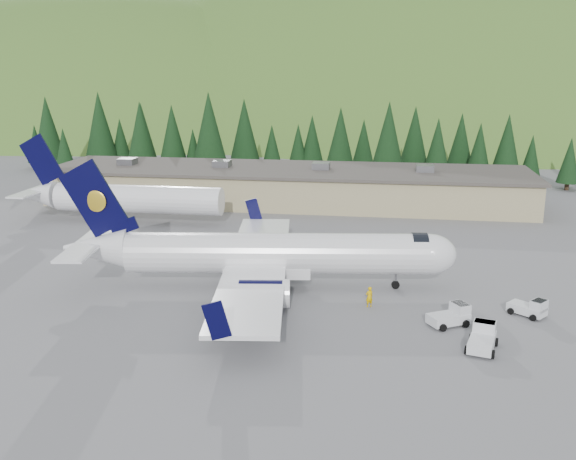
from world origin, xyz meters
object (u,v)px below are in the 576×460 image
(second_airliner, at_px, (117,197))
(baggage_tug_b, at_px, (530,308))
(terminal_building, at_px, (287,185))
(baggage_tug_c, at_px, (483,338))
(airliner, at_px, (266,255))
(baggage_tug_a, at_px, (452,316))
(ramp_worker, at_px, (369,297))

(second_airliner, bearing_deg, baggage_tug_b, -28.91)
(terminal_building, bearing_deg, baggage_tug_c, -65.80)
(airliner, relative_size, baggage_tug_b, 11.26)
(baggage_tug_c, xyz_separation_m, terminal_building, (-21.86, 48.65, 1.82))
(baggage_tug_b, bearing_deg, baggage_tug_c, -85.46)
(baggage_tug_a, distance_m, ramp_worker, 7.20)
(airliner, bearing_deg, second_airliner, 129.63)
(airliner, distance_m, ramp_worker, 10.37)
(baggage_tug_b, xyz_separation_m, ramp_worker, (-13.10, 0.11, 0.20))
(baggage_tug_a, distance_m, baggage_tug_c, 4.51)
(baggage_tug_b, relative_size, ramp_worker, 1.78)
(second_airliner, height_order, baggage_tug_b, second_airliner)
(terminal_building, bearing_deg, second_airliner, -141.22)
(second_airliner, relative_size, baggage_tug_b, 8.59)
(airliner, xyz_separation_m, terminal_building, (-3.97, 38.14, -0.56))
(airliner, bearing_deg, baggage_tug_b, -16.43)
(baggage_tug_a, distance_m, baggage_tug_b, 7.13)
(second_airliner, height_order, baggage_tug_a, second_airliner)
(baggage_tug_c, height_order, ramp_worker, ramp_worker)
(airliner, height_order, ramp_worker, airliner)
(second_airliner, bearing_deg, ramp_worker, -37.44)
(ramp_worker, bearing_deg, baggage_tug_b, 148.58)
(baggage_tug_c, bearing_deg, terminal_building, 38.86)
(baggage_tug_b, bearing_deg, second_airliner, -170.28)
(baggage_tug_a, relative_size, baggage_tug_c, 0.97)
(baggage_tug_a, bearing_deg, baggage_tug_b, -7.04)
(airliner, relative_size, second_airliner, 1.31)
(baggage_tug_c, distance_m, ramp_worker, 10.97)
(second_airliner, distance_m, baggage_tug_b, 53.18)
(baggage_tug_c, relative_size, ramp_worker, 2.05)
(terminal_building, bearing_deg, airliner, -84.06)
(second_airliner, bearing_deg, airliner, -42.83)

